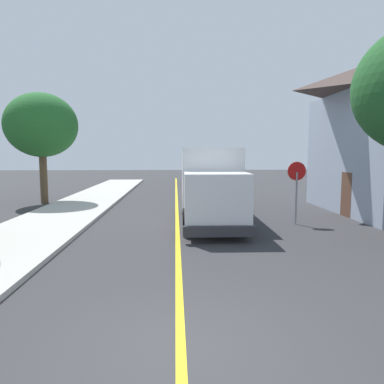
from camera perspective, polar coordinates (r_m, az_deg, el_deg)
name	(u,v)px	position (r m, az deg, el deg)	size (l,w,h in m)	color
ground_plane	(181,349)	(5.98, -1.80, -23.78)	(120.00, 120.00, 0.00)	#303033
centre_line_yellow	(177,223)	(15.47, -2.37, -4.94)	(0.16, 56.00, 0.01)	gold
box_truck	(210,182)	(15.49, 2.88, 1.66)	(2.50, 7.21, 3.20)	white
parked_car_near	(212,189)	(22.03, 3.19, 0.45)	(1.88, 4.43, 1.67)	#B7B7BC
parked_car_mid	(200,180)	(29.16, 1.29, 1.86)	(2.01, 4.48, 1.67)	silver
parked_car_far	(197,176)	(35.37, 0.80, 2.62)	(1.93, 4.45, 1.67)	black
stop_sign	(297,181)	(15.56, 16.35, 1.77)	(0.80, 0.10, 2.65)	gray
street_tree_down_block	(41,126)	(23.07, -22.92, 9.75)	(4.16, 4.16, 6.51)	brown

